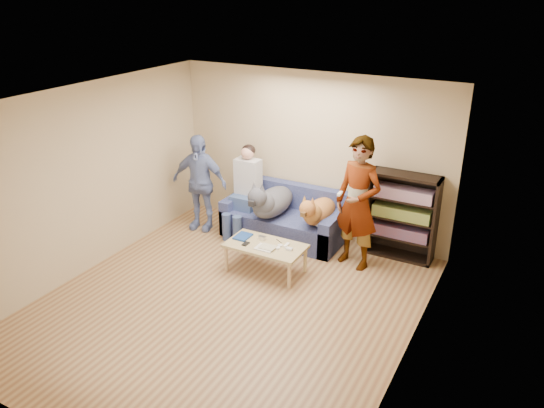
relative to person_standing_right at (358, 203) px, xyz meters
The scene contains 27 objects.
ground 2.27m from the person_standing_right, 120.65° to the right, with size 5.00×5.00×0.00m, color brown.
ceiling 2.64m from the person_standing_right, 120.65° to the right, with size 5.00×5.00×0.00m, color white.
wall_back 1.32m from the person_standing_right, 145.37° to the left, with size 4.50×4.50×0.00m, color tan.
wall_front 4.41m from the person_standing_right, 103.82° to the right, with size 4.50×4.50×0.00m, color tan.
wall_left 3.76m from the person_standing_right, 151.75° to the right, with size 5.00×5.00×0.00m, color tan.
wall_right 2.17m from the person_standing_right, 55.95° to the right, with size 5.00×5.00×0.00m, color tan.
blanket 0.72m from the person_standing_right, 166.81° to the left, with size 0.37×0.31×0.13m, color silver.
person_standing_right is the anchor object (origin of this frame).
person_standing_left 2.68m from the person_standing_right, behind, with size 0.94×0.39×1.60m, color #7A8FC3.
held_controller 0.33m from the person_standing_right, 135.00° to the right, with size 0.04×0.13×0.03m, color white.
notebook_blue 1.70m from the person_standing_right, 152.41° to the right, with size 0.20×0.26×0.03m, color navy.
papers 1.43m from the person_standing_right, 137.57° to the right, with size 0.26×0.20×0.01m, color silver.
magazine 1.40m from the person_standing_right, 137.32° to the right, with size 0.22×0.17×0.01m, color #B2AC8F.
camera_silver 1.43m from the person_standing_right, 149.52° to the right, with size 0.11×0.06×0.05m, color silver.
controller_a 1.15m from the person_standing_right, 137.14° to the right, with size 0.04×0.13×0.03m, color white.
controller_b 1.15m from the person_standing_right, 130.84° to the right, with size 0.09×0.06×0.03m, color silver.
headphone_cup_a 1.28m from the person_standing_right, 135.50° to the right, with size 0.07×0.07×0.02m, color white.
headphone_cup_b 1.23m from the person_standing_right, 138.43° to the right, with size 0.07×0.07×0.02m, color silver.
pen_orange 1.52m from the person_standing_right, 137.68° to the right, with size 0.01×0.01×0.14m, color #C57E1B.
pen_black 1.22m from the person_standing_right, 145.88° to the right, with size 0.01×0.01×0.14m, color black.
wallet 1.66m from the person_standing_right, 144.40° to the right, with size 0.07×0.12×0.01m, color black.
sofa 1.50m from the person_standing_right, 166.10° to the left, with size 1.90×0.85×0.82m.
person_seated 1.98m from the person_standing_right, behind, with size 0.40×0.73×1.47m.
dog_gray 1.47m from the person_standing_right, behind, with size 0.47×1.28×0.69m.
dog_tan 0.78m from the person_standing_right, 165.14° to the left, with size 0.39×1.16×0.57m.
coffee_table 1.43m from the person_standing_right, 142.29° to the right, with size 1.10×0.60×0.42m.
bookshelf 0.80m from the person_standing_right, 48.09° to the left, with size 1.00×0.34×1.30m.
Camera 1 is at (3.22, -4.77, 3.83)m, focal length 35.00 mm.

